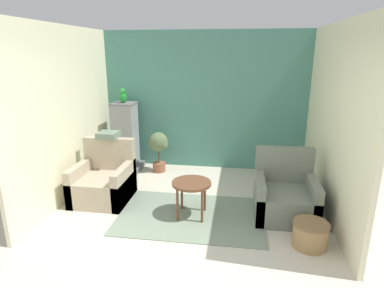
% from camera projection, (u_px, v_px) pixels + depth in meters
% --- Properties ---
extents(ground_plane, '(20.00, 20.00, 0.00)m').
position_uv_depth(ground_plane, '(171.00, 263.00, 3.65)').
color(ground_plane, beige).
rests_on(ground_plane, ground).
extents(wall_back_accent, '(4.12, 0.06, 2.72)m').
position_uv_depth(wall_back_accent, '(204.00, 102.00, 6.38)').
color(wall_back_accent, '#4C897A').
rests_on(wall_back_accent, ground_plane).
extents(wall_left, '(0.06, 3.24, 2.72)m').
position_uv_depth(wall_left, '(66.00, 114.00, 5.10)').
color(wall_left, beige).
rests_on(wall_left, ground_plane).
extents(wall_right, '(0.06, 3.24, 2.72)m').
position_uv_depth(wall_right, '(334.00, 122.00, 4.52)').
color(wall_right, beige).
rests_on(wall_right, ground_plane).
extents(area_rug, '(2.12, 1.42, 0.01)m').
position_uv_depth(area_rug, '(192.00, 215.00, 4.71)').
color(area_rug, gray).
rests_on(area_rug, ground_plane).
extents(coffee_table, '(0.56, 0.56, 0.54)m').
position_uv_depth(coffee_table, '(192.00, 186.00, 4.58)').
color(coffee_table, brown).
rests_on(coffee_table, ground_plane).
extents(armchair_left, '(0.85, 0.86, 0.95)m').
position_uv_depth(armchair_left, '(104.00, 182.00, 5.17)').
color(armchair_left, tan).
rests_on(armchair_left, ground_plane).
extents(armchair_right, '(0.85, 0.86, 0.95)m').
position_uv_depth(armchair_right, '(285.00, 196.00, 4.66)').
color(armchair_right, slate).
rests_on(armchair_right, ground_plane).
extents(birdcage, '(0.58, 0.58, 1.37)m').
position_uv_depth(birdcage, '(126.00, 139.00, 6.39)').
color(birdcage, slate).
rests_on(birdcage, ground_plane).
extents(parrot, '(0.13, 0.24, 0.29)m').
position_uv_depth(parrot, '(123.00, 96.00, 6.15)').
color(parrot, '#1E842D').
rests_on(parrot, birdcage).
extents(potted_plant, '(0.41, 0.38, 0.81)m').
position_uv_depth(potted_plant, '(158.00, 146.00, 6.31)').
color(potted_plant, brown).
rests_on(potted_plant, ground_plane).
extents(wicker_basket, '(0.44, 0.44, 0.32)m').
position_uv_depth(wicker_basket, '(310.00, 234.00, 3.93)').
color(wicker_basket, '#A37F51').
rests_on(wicker_basket, ground_plane).
extents(throw_pillow, '(0.32, 0.32, 0.10)m').
position_uv_depth(throw_pillow, '(108.00, 135.00, 5.27)').
color(throw_pillow, slate).
rests_on(throw_pillow, armchair_left).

